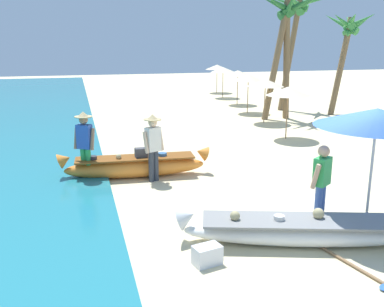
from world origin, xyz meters
name	(u,v)px	position (x,y,z in m)	size (l,w,h in m)	color
ground_plane	(313,216)	(0.00, 0.00, 0.00)	(80.00, 80.00, 0.00)	beige
boat_white_foreground	(305,230)	(-0.80, -1.09, 0.26)	(4.55, 1.98, 0.74)	white
boat_orange_midground	(136,166)	(-3.17, 3.58, 0.31)	(3.99, 0.88, 0.81)	orange
person_vendor_hatted	(153,143)	(-2.76, 3.13, 1.00)	(0.58, 0.45, 1.73)	#333842
person_tourist_customer	(321,182)	(-0.20, -0.52, 0.92)	(0.56, 0.47, 1.63)	#3D5BA8
person_vendor_assistant	(85,141)	(-4.43, 3.61, 1.04)	(0.57, 0.47, 1.80)	green
patio_umbrella_large	(377,118)	(0.59, -0.89, 2.17)	(2.20, 2.20, 2.35)	#B7B7BC
parasol_row_0	(288,91)	(2.82, 6.81, 1.75)	(1.60, 1.60, 1.91)	#8E6B47
parasol_row_1	(265,83)	(3.36, 9.98, 1.75)	(1.60, 1.60, 1.91)	#8E6B47
parasol_row_2	(248,78)	(3.68, 12.71, 1.75)	(1.60, 1.60, 1.91)	#8E6B47
parasol_row_3	(238,73)	(4.23, 15.60, 1.75)	(1.60, 1.60, 1.91)	#8E6B47
parasol_row_4	(223,70)	(4.41, 18.67, 1.75)	(1.60, 1.60, 1.91)	#8E6B47
parasol_row_5	(217,67)	(4.92, 21.41, 1.75)	(1.60, 1.60, 1.91)	#8E6B47
palm_tree_tall_inland	(288,4)	(4.61, 10.74, 5.05)	(2.55, 2.78, 6.43)	brown
palm_tree_leaning_seaward	(349,32)	(8.05, 11.18, 3.90)	(2.47, 2.80, 4.90)	brown
palm_tree_mid_cluster	(297,17)	(6.35, 13.09, 4.63)	(2.88, 2.75, 5.83)	brown
palm_tree_far_behind	(288,18)	(4.64, 10.76, 4.47)	(2.93, 2.46, 5.51)	brown
cooler_box	(207,255)	(-2.69, -1.34, 0.16)	(0.44, 0.29, 0.32)	silver
paddle	(361,270)	(-0.44, -2.19, 0.03)	(0.56, 1.74, 0.05)	#8E6B47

